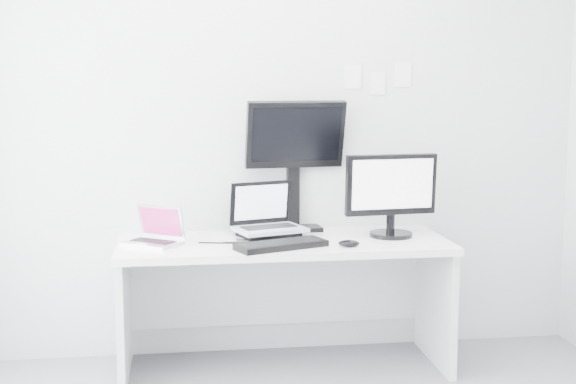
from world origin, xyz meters
name	(u,v)px	position (x,y,z in m)	size (l,w,h in m)	color
back_wall	(276,124)	(0.00, 1.60, 1.35)	(3.60, 3.60, 0.00)	silver
desk	(284,305)	(0.00, 1.25, 0.36)	(1.80, 0.70, 0.73)	white
macbook	(151,225)	(-0.71, 1.23, 0.84)	(0.29, 0.22, 0.22)	silver
speaker	(244,215)	(-0.19, 1.54, 0.83)	(0.10, 0.10, 0.19)	black
dell_laptop	(270,209)	(-0.06, 1.37, 0.88)	(0.37, 0.29, 0.31)	silver
rear_monitor	(294,164)	(0.10, 1.54, 1.12)	(0.57, 0.21, 0.78)	black
samsung_monitor	(392,194)	(0.61, 1.28, 0.97)	(0.52, 0.24, 0.48)	black
keyboard	(281,245)	(-0.04, 1.05, 0.75)	(0.48, 0.17, 0.03)	black
mouse	(349,243)	(0.32, 1.04, 0.75)	(0.11, 0.07, 0.04)	black
wall_note_0	(353,76)	(0.45, 1.59, 1.62)	(0.10, 0.00, 0.14)	white
wall_note_1	(378,83)	(0.60, 1.59, 1.58)	(0.09, 0.00, 0.13)	white
wall_note_2	(403,75)	(0.75, 1.59, 1.63)	(0.10, 0.00, 0.14)	white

